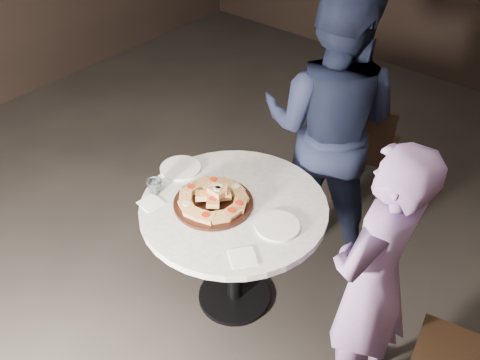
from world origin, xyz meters
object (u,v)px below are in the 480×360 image
Objects in this scene: serving_board at (213,203)px; table at (234,224)px; focaccia_pile at (214,197)px; water_glass at (155,186)px; diner_navy at (329,125)px; chair_far at (365,145)px; diner_teal at (373,280)px.

table is at bearing 37.55° from serving_board.
focaccia_pile is at bearing 41.79° from serving_board.
table is 0.46m from water_glass.
chair_far is at bearing -109.62° from diner_navy.
table is 0.80m from diner_teal.
chair_far is at bearing -144.43° from diner_teal.
diner_navy reaches higher than serving_board.
serving_board is at bearing -78.55° from diner_teal.
diner_navy is (-0.02, -0.48, 0.38)m from chair_far.
table is at bearing 37.42° from focaccia_pile.
focaccia_pile is 0.87m from diner_teal.
focaccia_pile is at bearing 22.30° from water_glass.
water_glass is 0.10× the size of chair_far.
water_glass is 0.06× the size of diner_teal.
diner_navy reaches higher than focaccia_pile.
diner_navy reaches higher than diner_teal.
water_glass is 1.06m from diner_navy.
serving_board is 0.87m from diner_teal.
water_glass is (-0.30, -0.12, -0.01)m from focaccia_pile.
focaccia_pile is 0.21× the size of diner_navy.
serving_board is at bearing -142.45° from table.
diner_teal reaches higher than serving_board.
diner_teal is at bearing 1.07° from table.
diner_teal is at bearing 103.97° from chair_far.
focaccia_pile is 0.25× the size of diner_teal.
serving_board is 0.50× the size of chair_far.
diner_navy is at bearing 64.98° from water_glass.
chair_far is 0.48× the size of diner_navy.
diner_navy is 1.06m from diner_teal.
serving_board is 0.04m from focaccia_pile.
diner_teal is at bearing 5.02° from focaccia_pile.
focaccia_pile is 0.33m from water_glass.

